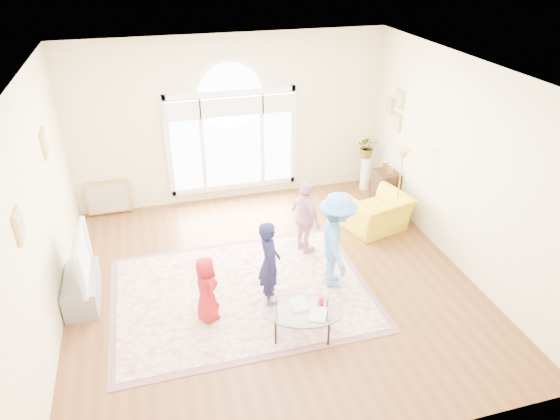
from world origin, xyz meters
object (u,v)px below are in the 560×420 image
object	(u,v)px
coffee_table	(302,311)
tv_console	(82,289)
television	(75,258)
armchair	(377,213)
area_rug	(242,293)

from	to	relation	value
coffee_table	tv_console	bearing A→B (deg)	168.75
television	armchair	distance (m)	5.04
area_rug	armchair	xyz separation A→B (m)	(2.72, 1.18, 0.32)
area_rug	television	bearing A→B (deg)	168.65
tv_console	television	world-z (taller)	television
tv_console	armchair	distance (m)	5.03
area_rug	coffee_table	distance (m)	1.28
armchair	television	bearing A→B (deg)	-6.61
tv_console	television	xyz separation A→B (m)	(0.01, 0.00, 0.54)
tv_console	television	size ratio (longest dim) A/B	0.86
television	coffee_table	world-z (taller)	television
television	coffee_table	xyz separation A→B (m)	(2.85, -1.51, -0.35)
area_rug	tv_console	bearing A→B (deg)	168.68
area_rug	coffee_table	world-z (taller)	coffee_table
area_rug	tv_console	xyz separation A→B (m)	(-2.25, 0.45, 0.20)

